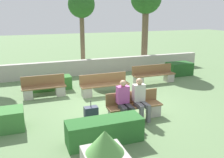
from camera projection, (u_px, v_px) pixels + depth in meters
name	position (u px, v px, depth m)	size (l,w,h in m)	color
ground_plane	(115.00, 107.00, 8.96)	(60.00, 60.00, 0.00)	#607F51
perimeter_wall	(82.00, 67.00, 13.32)	(14.32, 0.30, 0.81)	#ADA89E
bench_front	(134.00, 108.00, 7.99)	(1.80, 0.48, 0.83)	brown
bench_left_side	(105.00, 87.00, 10.24)	(2.02, 0.48, 0.83)	brown
bench_right_side	(44.00, 89.00, 9.95)	(1.71, 0.49, 0.83)	brown
bench_back	(154.00, 76.00, 11.88)	(2.10, 0.49, 0.83)	brown
person_seated_man	(140.00, 97.00, 7.81)	(0.38, 0.63, 1.31)	slate
person_seated_woman	(124.00, 100.00, 7.63)	(0.38, 0.63, 1.30)	#333338
hedge_block_near_left	(2.00, 120.00, 7.13)	(1.20, 0.76, 0.60)	#3D7A38
hedge_block_near_right	(179.00, 69.00, 13.33)	(1.26, 0.82, 0.67)	#235623
hedge_block_mid_left	(105.00, 131.00, 6.49)	(1.99, 0.66, 0.64)	#286028
hedge_block_mid_right	(51.00, 83.00, 10.87)	(1.71, 0.66, 0.56)	#33702D
planter_corner_left	(105.00, 157.00, 4.94)	(0.83, 0.83, 1.11)	#ADA89E
suitcase	(91.00, 116.00, 7.44)	(0.40, 0.24, 0.79)	#282D42
tree_center_left	(81.00, 7.00, 13.54)	(1.46, 1.46, 4.40)	brown
tree_center_right	(146.00, 1.00, 14.67)	(1.83, 1.83, 4.96)	brown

